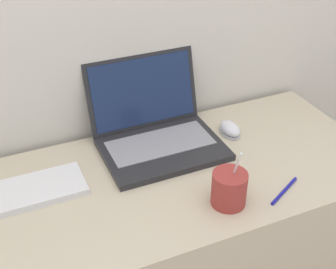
{
  "coord_description": "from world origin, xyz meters",
  "views": [
    {
      "loc": [
        -0.36,
        -0.69,
        1.56
      ],
      "look_at": [
        0.11,
        0.36,
        0.8
      ],
      "focal_mm": 50.0,
      "sensor_mm": 36.0,
      "label": 1
    }
  ],
  "objects_px": {
    "laptop": "(156,128)",
    "computer_mouse": "(230,129)",
    "drink_cup": "(229,188)",
    "pen": "(284,191)",
    "external_keyboard": "(14,195)"
  },
  "relations": [
    {
      "from": "laptop",
      "to": "computer_mouse",
      "type": "bearing_deg",
      "value": -11.16
    },
    {
      "from": "drink_cup",
      "to": "external_keyboard",
      "type": "distance_m",
      "value": 0.58
    },
    {
      "from": "laptop",
      "to": "drink_cup",
      "type": "bearing_deg",
      "value": -79.08
    },
    {
      "from": "computer_mouse",
      "to": "pen",
      "type": "relative_size",
      "value": 0.74
    },
    {
      "from": "external_keyboard",
      "to": "pen",
      "type": "height_order",
      "value": "external_keyboard"
    },
    {
      "from": "laptop",
      "to": "computer_mouse",
      "type": "height_order",
      "value": "laptop"
    },
    {
      "from": "drink_cup",
      "to": "external_keyboard",
      "type": "xyz_separation_m",
      "value": [
        -0.52,
        0.25,
        -0.04
      ]
    },
    {
      "from": "laptop",
      "to": "external_keyboard",
      "type": "bearing_deg",
      "value": -168.26
    },
    {
      "from": "drink_cup",
      "to": "computer_mouse",
      "type": "relative_size",
      "value": 1.88
    },
    {
      "from": "pen",
      "to": "drink_cup",
      "type": "bearing_deg",
      "value": 171.46
    },
    {
      "from": "pen",
      "to": "laptop",
      "type": "bearing_deg",
      "value": 122.0
    },
    {
      "from": "drink_cup",
      "to": "pen",
      "type": "relative_size",
      "value": 1.4
    },
    {
      "from": "computer_mouse",
      "to": "pen",
      "type": "xyz_separation_m",
      "value": [
        -0.01,
        -0.32,
        -0.01
      ]
    },
    {
      "from": "drink_cup",
      "to": "pen",
      "type": "distance_m",
      "value": 0.17
    },
    {
      "from": "computer_mouse",
      "to": "external_keyboard",
      "type": "relative_size",
      "value": 0.25
    }
  ]
}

